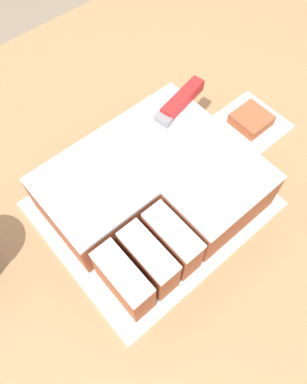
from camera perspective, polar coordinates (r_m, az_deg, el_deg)
ground_plane at (r=1.55m, az=0.24°, el=-18.19°), size 8.00×8.00×0.00m
countertop at (r=1.10m, az=0.34°, el=-13.19°), size 1.40×1.10×0.93m
cake_board at (r=0.66m, az=0.00°, el=-2.07°), size 0.36×0.31×0.01m
cake at (r=0.62m, az=0.09°, el=0.50°), size 0.32×0.27×0.09m
knife at (r=0.65m, az=2.61°, el=12.12°), size 0.28×0.08×0.02m
paper_napkin at (r=0.78m, az=14.42°, el=9.95°), size 0.13×0.13×0.01m
brownie at (r=0.77m, az=14.66°, el=10.64°), size 0.07×0.07×0.02m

